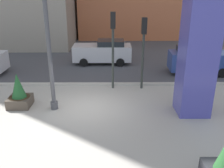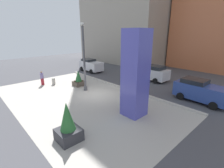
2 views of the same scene
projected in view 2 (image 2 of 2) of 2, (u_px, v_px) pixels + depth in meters
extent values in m
plane|color=#47474C|center=(124.00, 85.00, 18.61)|extent=(60.00, 60.00, 0.00)
cube|color=#ADA89E|center=(78.00, 99.00, 14.71)|extent=(18.00, 10.00, 0.02)
cube|color=#B7B2A8|center=(119.00, 86.00, 18.01)|extent=(18.00, 0.24, 0.16)
cylinder|color=#4C4C51|center=(86.00, 88.00, 16.98)|extent=(0.36, 0.36, 0.40)
cylinder|color=#4C4C51|center=(84.00, 60.00, 16.09)|extent=(0.20, 0.20, 6.31)
ellipsoid|color=silver|center=(82.00, 24.00, 15.08)|extent=(0.44, 0.44, 0.28)
cube|color=#4C4CAD|center=(135.00, 75.00, 11.18)|extent=(1.44, 1.44, 6.00)
cube|color=#4C4238|center=(79.00, 83.00, 18.43)|extent=(1.11, 1.11, 0.52)
cylinder|color=#382819|center=(79.00, 81.00, 18.36)|extent=(1.05, 1.05, 0.04)
cone|color=#235B2D|center=(78.00, 76.00, 18.17)|extent=(0.72, 0.72, 1.24)
cube|color=#2D2D33|center=(69.00, 135.00, 9.09)|extent=(1.24, 1.24, 0.68)
cylinder|color=#382819|center=(68.00, 130.00, 8.99)|extent=(1.18, 1.18, 0.04)
cone|color=#2D6B33|center=(67.00, 116.00, 8.75)|extent=(0.85, 0.85, 1.60)
cylinder|color=#B2ADA3|center=(54.00, 81.00, 18.85)|extent=(0.36, 0.36, 0.75)
cylinder|color=#333833|center=(126.00, 74.00, 16.25)|extent=(0.14, 0.14, 3.58)
cube|color=black|center=(126.00, 51.00, 15.57)|extent=(0.28, 0.32, 0.90)
sphere|color=yellow|center=(127.00, 51.00, 15.68)|extent=(0.18, 0.18, 0.18)
cylinder|color=#333833|center=(139.00, 79.00, 15.05)|extent=(0.14, 0.14, 3.28)
cube|color=black|center=(140.00, 56.00, 14.41)|extent=(0.28, 0.32, 0.90)
sphere|color=green|center=(141.00, 59.00, 14.61)|extent=(0.18, 0.18, 0.18)
cube|color=silver|center=(150.00, 73.00, 20.62)|extent=(4.60, 1.86, 1.21)
cube|color=#1E2328|center=(155.00, 67.00, 19.89)|extent=(2.07, 1.63, 0.40)
cylinder|color=black|center=(136.00, 76.00, 21.18)|extent=(0.64, 0.22, 0.64)
cylinder|color=black|center=(145.00, 74.00, 22.39)|extent=(0.64, 0.22, 0.64)
cylinder|color=black|center=(155.00, 81.00, 19.19)|extent=(0.64, 0.22, 0.64)
cylinder|color=black|center=(164.00, 78.00, 20.40)|extent=(0.64, 0.22, 0.64)
cube|color=#2D4793|center=(201.00, 92.00, 14.03)|extent=(4.36, 1.95, 1.26)
cube|color=#1E2328|center=(195.00, 81.00, 14.25)|extent=(1.99, 1.64, 0.36)
cylinder|color=black|center=(221.00, 100.00, 13.78)|extent=(0.65, 0.25, 0.64)
cylinder|color=black|center=(213.00, 106.00, 12.69)|extent=(0.65, 0.25, 0.64)
cylinder|color=black|center=(190.00, 92.00, 15.71)|extent=(0.65, 0.25, 0.64)
cylinder|color=black|center=(180.00, 96.00, 14.62)|extent=(0.65, 0.25, 0.64)
cube|color=silver|center=(91.00, 65.00, 25.02)|extent=(4.09, 1.81, 1.25)
cube|color=#1E2328|center=(89.00, 60.00, 25.21)|extent=(1.85, 1.57, 0.31)
cylinder|color=black|center=(101.00, 70.00, 24.87)|extent=(0.64, 0.23, 0.64)
cylinder|color=black|center=(91.00, 71.00, 23.73)|extent=(0.64, 0.23, 0.64)
cylinder|color=black|center=(91.00, 67.00, 26.65)|extent=(0.64, 0.23, 0.64)
cylinder|color=black|center=(82.00, 69.00, 25.51)|extent=(0.64, 0.23, 0.64)
cube|color=maroon|center=(43.00, 82.00, 18.64)|extent=(0.23, 0.30, 0.79)
cylinder|color=slate|center=(42.00, 76.00, 18.43)|extent=(0.40, 0.40, 0.59)
sphere|color=#8C664C|center=(41.00, 72.00, 18.31)|extent=(0.21, 0.21, 0.21)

